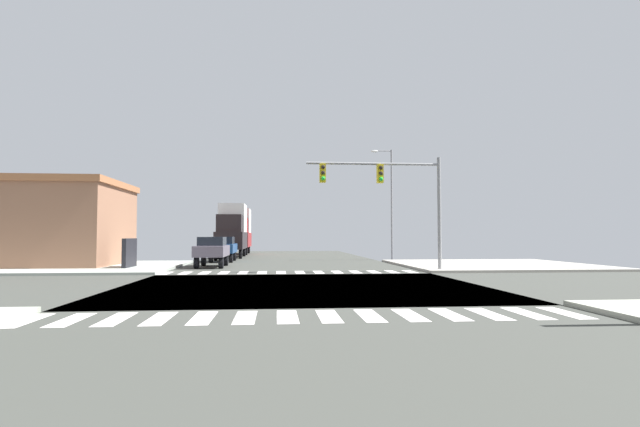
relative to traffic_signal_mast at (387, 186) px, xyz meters
name	(u,v)px	position (x,y,z in m)	size (l,w,h in m)	color
ground	(302,287)	(-5.03, -7.36, -4.71)	(90.00, 90.00, 0.05)	#3A3C36
sidewalk_corner_ne	(492,265)	(7.97, 4.64, -4.61)	(12.00, 12.00, 0.14)	#A09B91
sidewalk_corner_nw	(77,267)	(-18.03, 4.64, -4.61)	(12.00, 12.00, 0.14)	#9AA197
crosswalk_near	(308,316)	(-5.28, -14.66, -4.68)	(13.50, 2.00, 0.01)	white
crosswalk_far	(290,272)	(-5.28, -0.06, -4.68)	(13.50, 2.00, 0.01)	white
traffic_signal_mast	(387,186)	(0.00, 0.00, 0.00)	(7.46, 0.55, 6.29)	gray
street_lamp	(389,195)	(3.15, 13.18, 0.63)	(1.78, 0.32, 9.01)	gray
box_truck_nearside_1	(232,229)	(-10.03, 18.96, -2.12)	(2.40, 7.20, 4.85)	black
sedan_farside_1	(212,249)	(-10.03, 4.90, -3.56)	(1.80, 4.30, 1.88)	black
box_truck_crossing_2	(239,230)	(-10.03, 27.19, -2.12)	(2.40, 7.20, 4.85)	black
sedan_queued_2	(223,247)	(-10.03, 11.45, -3.56)	(1.80, 4.30, 1.88)	black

